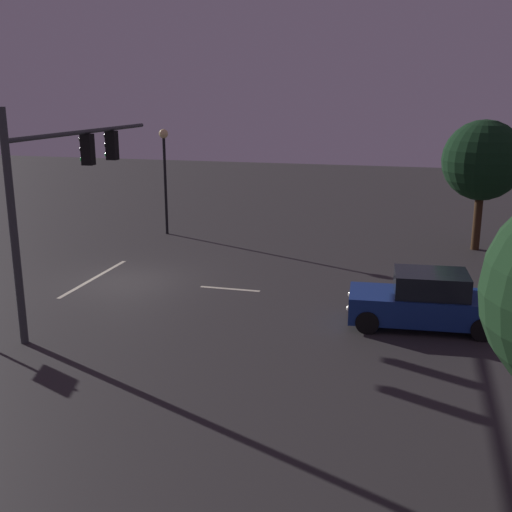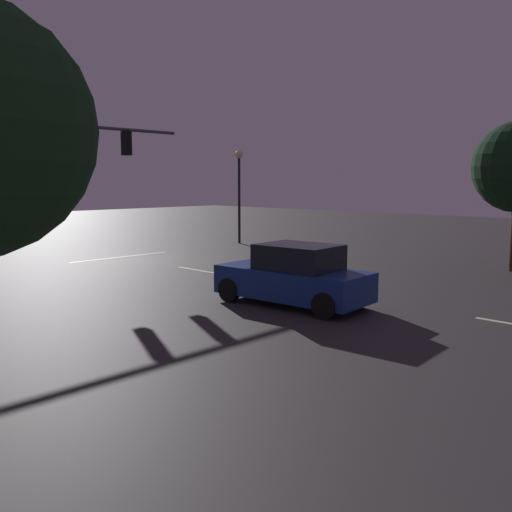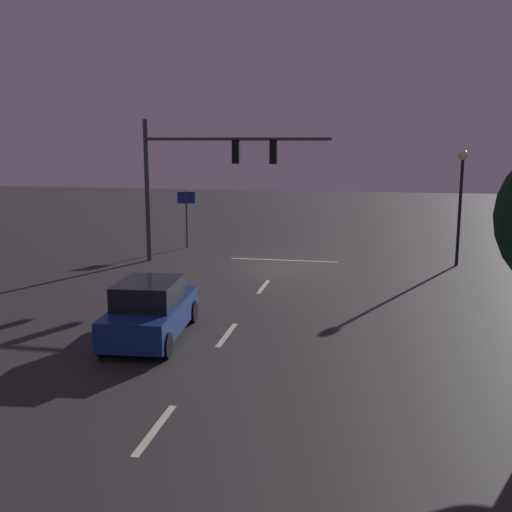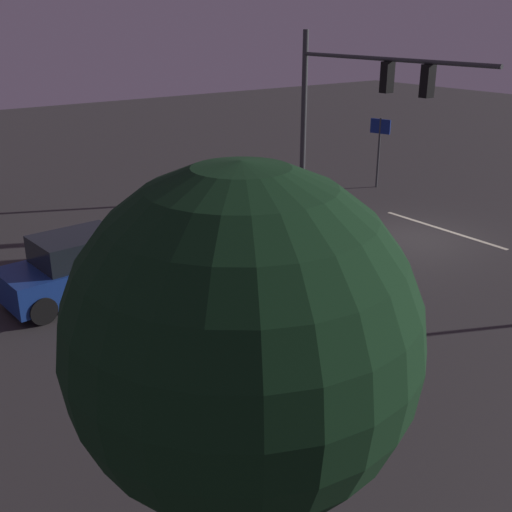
{
  "view_description": "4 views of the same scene",
  "coord_description": "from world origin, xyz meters",
  "px_view_note": "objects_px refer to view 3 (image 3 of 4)",
  "views": [
    {
      "loc": [
        20.22,
        10.22,
        6.8
      ],
      "look_at": [
        0.72,
        5.15,
        1.48
      ],
      "focal_mm": 43.67,
      "sensor_mm": 36.0,
      "label": 1
    },
    {
      "loc": [
        13.59,
        20.35,
        3.39
      ],
      "look_at": [
        0.37,
        7.56,
        0.92
      ],
      "focal_mm": 38.82,
      "sensor_mm": 36.0,
      "label": 2
    },
    {
      "loc": [
        -4.05,
        26.63,
        5.6
      ],
      "look_at": [
        0.08,
        5.12,
        1.41
      ],
      "focal_mm": 43.29,
      "sensor_mm": 36.0,
      "label": 3
    },
    {
      "loc": [
        -12.65,
        15.93,
        6.83
      ],
      "look_at": [
        -0.73,
        7.2,
        1.17
      ],
      "focal_mm": 43.74,
      "sensor_mm": 36.0,
      "label": 4
    }
  ],
  "objects_px": {
    "traffic_signal_assembly": "(205,166)",
    "car_approaching": "(150,311)",
    "route_sign": "(186,207)",
    "street_lamp_left_kerb": "(461,186)"
  },
  "relations": [
    {
      "from": "traffic_signal_assembly",
      "to": "car_approaching",
      "type": "xyz_separation_m",
      "value": [
        -1.32,
        10.81,
        -3.59
      ]
    },
    {
      "from": "car_approaching",
      "to": "street_lamp_left_kerb",
      "type": "relative_size",
      "value": 0.88
    },
    {
      "from": "car_approaching",
      "to": "route_sign",
      "type": "relative_size",
      "value": 1.52
    },
    {
      "from": "street_lamp_left_kerb",
      "to": "route_sign",
      "type": "xyz_separation_m",
      "value": [
        13.2,
        -2.14,
        -1.44
      ]
    },
    {
      "from": "traffic_signal_assembly",
      "to": "street_lamp_left_kerb",
      "type": "height_order",
      "value": "traffic_signal_assembly"
    },
    {
      "from": "street_lamp_left_kerb",
      "to": "route_sign",
      "type": "relative_size",
      "value": 1.73
    },
    {
      "from": "traffic_signal_assembly",
      "to": "car_approaching",
      "type": "bearing_deg",
      "value": 96.98
    },
    {
      "from": "car_approaching",
      "to": "route_sign",
      "type": "height_order",
      "value": "route_sign"
    },
    {
      "from": "car_approaching",
      "to": "route_sign",
      "type": "distance_m",
      "value": 14.85
    },
    {
      "from": "traffic_signal_assembly",
      "to": "route_sign",
      "type": "height_order",
      "value": "traffic_signal_assembly"
    }
  ]
}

